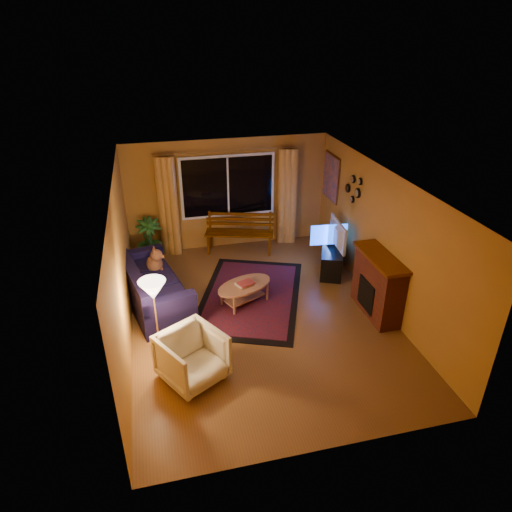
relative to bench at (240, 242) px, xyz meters
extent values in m
cube|color=brown|center=(-0.16, -2.58, -0.24)|extent=(4.50, 6.00, 0.02)
cube|color=white|center=(-0.16, -2.58, 2.28)|extent=(4.50, 6.00, 0.02)
cube|color=#BE7E2D|center=(-0.16, 0.43, 1.02)|extent=(4.50, 0.02, 2.50)
cube|color=#BE7E2D|center=(-2.42, -2.58, 1.02)|extent=(0.02, 6.00, 2.50)
cube|color=#BE7E2D|center=(2.10, -2.58, 1.02)|extent=(0.02, 6.00, 2.50)
cube|color=black|center=(-0.16, 0.37, 1.22)|extent=(2.00, 0.02, 1.30)
cylinder|color=#BF8C3F|center=(-0.16, 0.32, 2.02)|extent=(3.20, 0.03, 0.03)
cylinder|color=gold|center=(-1.51, 0.30, 0.89)|extent=(0.36, 0.36, 2.24)
cylinder|color=gold|center=(1.19, 0.30, 0.89)|extent=(0.36, 0.36, 2.24)
cube|color=#562602|center=(0.00, 0.00, 0.00)|extent=(1.59, 0.87, 0.46)
imported|color=#235B1E|center=(-1.99, 0.01, 0.27)|extent=(0.70, 0.70, 0.99)
cube|color=#130F34|center=(-1.97, -1.76, 0.21)|extent=(1.39, 2.30, 0.87)
imported|color=beige|center=(-1.51, -3.93, 0.20)|extent=(1.11, 1.09, 0.86)
cylinder|color=#BF8C3F|center=(-1.96, -3.38, 0.48)|extent=(0.30, 0.30, 1.42)
cube|color=maroon|center=(-0.19, -1.94, -0.22)|extent=(2.74, 3.34, 0.02)
cylinder|color=#B07356|center=(-0.35, -2.12, -0.03)|extent=(1.47, 1.47, 0.40)
cube|color=black|center=(1.73, -1.25, 0.04)|extent=(0.88, 1.33, 0.53)
imported|color=black|center=(1.73, -1.25, 0.58)|extent=(0.22, 0.97, 0.55)
cube|color=maroon|center=(1.89, -2.98, 0.32)|extent=(0.40, 1.20, 1.10)
cube|color=orange|center=(2.06, -0.13, 1.42)|extent=(0.04, 0.76, 0.96)
camera|label=1|loc=(-1.83, -9.18, 4.52)|focal=32.00mm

